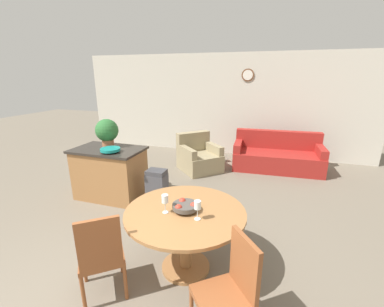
{
  "coord_description": "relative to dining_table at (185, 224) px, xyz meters",
  "views": [
    {
      "loc": [
        1.5,
        -1.24,
        2.14
      ],
      "look_at": [
        0.29,
        2.46,
        0.94
      ],
      "focal_mm": 24.0,
      "sensor_mm": 36.0,
      "label": 1
    }
  ],
  "objects": [
    {
      "name": "fruit_bowl",
      "position": [
        -0.0,
        0.0,
        0.22
      ],
      "size": [
        0.28,
        0.28,
        0.11
      ],
      "color": "#4C4742",
      "rests_on": "dining_table"
    },
    {
      "name": "couch",
      "position": [
        0.95,
        3.79,
        -0.28
      ],
      "size": [
        2.03,
        1.02,
        0.85
      ],
      "rotation": [
        0.0,
        0.0,
        0.06
      ],
      "color": "maroon",
      "rests_on": "ground_plane"
    },
    {
      "name": "dining_table",
      "position": [
        0.0,
        0.0,
        0.0
      ],
      "size": [
        1.31,
        1.31,
        0.74
      ],
      "color": "#9E6B3D",
      "rests_on": "ground_plane"
    },
    {
      "name": "armchair",
      "position": [
        -0.78,
        3.14,
        -0.29
      ],
      "size": [
        1.18,
        1.18,
        0.84
      ],
      "rotation": [
        0.0,
        0.0,
        0.79
      ],
      "color": "#998966",
      "rests_on": "ground_plane"
    },
    {
      "name": "potted_plant",
      "position": [
        -1.99,
        1.47,
        0.61
      ],
      "size": [
        0.4,
        0.4,
        0.49
      ],
      "color": "#A36642",
      "rests_on": "kitchen_island"
    },
    {
      "name": "trash_bin",
      "position": [
        -0.95,
        1.25,
        -0.26
      ],
      "size": [
        0.32,
        0.25,
        0.64
      ],
      "color": "#47474C",
      "rests_on": "ground_plane"
    },
    {
      "name": "wine_glass_right",
      "position": [
        0.17,
        -0.12,
        0.32
      ],
      "size": [
        0.07,
        0.07,
        0.21
      ],
      "color": "silver",
      "rests_on": "dining_table"
    },
    {
      "name": "teal_bowl",
      "position": [
        -1.73,
        1.15,
        0.38
      ],
      "size": [
        0.32,
        0.32,
        0.07
      ],
      "color": "teal",
      "rests_on": "kitchen_island"
    },
    {
      "name": "kitchen_island",
      "position": [
        -1.9,
        1.31,
        -0.12
      ],
      "size": [
        1.21,
        0.76,
        0.91
      ],
      "color": "#9E6B3D",
      "rests_on": "ground_plane"
    },
    {
      "name": "wall_back",
      "position": [
        -0.67,
        4.72,
        0.78
      ],
      "size": [
        8.0,
        0.09,
        2.7
      ],
      "color": "beige",
      "rests_on": "ground_plane"
    },
    {
      "name": "dining_chair_near_left",
      "position": [
        -0.64,
        -0.62,
        -0.07
      ],
      "size": [
        0.59,
        0.59,
        0.94
      ],
      "rotation": [
        0.0,
        0.0,
        6.96
      ],
      "color": "brown",
      "rests_on": "ground_plane"
    },
    {
      "name": "wine_glass_left",
      "position": [
        -0.19,
        -0.1,
        0.32
      ],
      "size": [
        0.07,
        0.07,
        0.21
      ],
      "color": "silver",
      "rests_on": "dining_table"
    },
    {
      "name": "dining_chair_near_right",
      "position": [
        0.62,
        -0.64,
        -0.07
      ],
      "size": [
        0.59,
        0.59,
        0.94
      ],
      "rotation": [
        0.0,
        0.0,
        8.53
      ],
      "color": "brown",
      "rests_on": "ground_plane"
    }
  ]
}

